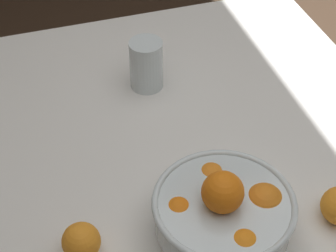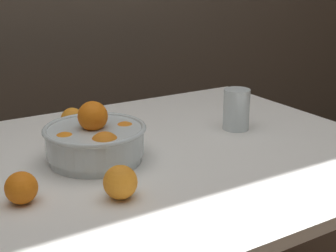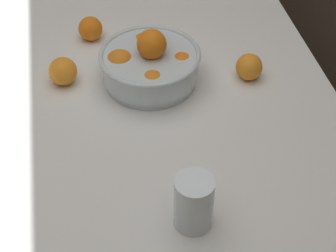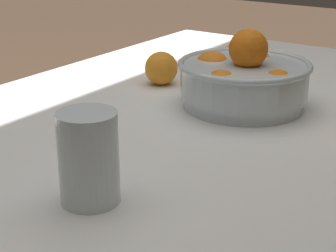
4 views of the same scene
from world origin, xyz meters
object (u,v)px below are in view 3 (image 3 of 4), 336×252
object	(u,v)px
fruit_bowl	(149,65)
juice_glass	(194,205)
orange_loose_front	(63,71)
orange_loose_near_bowl	(90,29)
orange_loose_aside	(249,67)

from	to	relation	value
fruit_bowl	juice_glass	size ratio (longest dim) A/B	2.09
fruit_bowl	juice_glass	world-z (taller)	fruit_bowl
fruit_bowl	orange_loose_front	distance (m)	0.23
juice_glass	orange_loose_near_bowl	world-z (taller)	juice_glass
juice_glass	orange_loose_aside	bearing A→B (deg)	150.55
orange_loose_aside	juice_glass	bearing A→B (deg)	-29.45
juice_glass	orange_loose_aside	size ratio (longest dim) A/B	1.78
orange_loose_front	orange_loose_aside	size ratio (longest dim) A/B	1.05
fruit_bowl	juice_glass	bearing A→B (deg)	1.68
orange_loose_front	orange_loose_near_bowl	bearing A→B (deg)	155.02
orange_loose_front	orange_loose_aside	world-z (taller)	orange_loose_front
fruit_bowl	orange_loose_aside	bearing A→B (deg)	83.09
juice_glass	orange_loose_front	distance (m)	0.55
juice_glass	fruit_bowl	bearing A→B (deg)	-178.32
fruit_bowl	juice_glass	distance (m)	0.47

